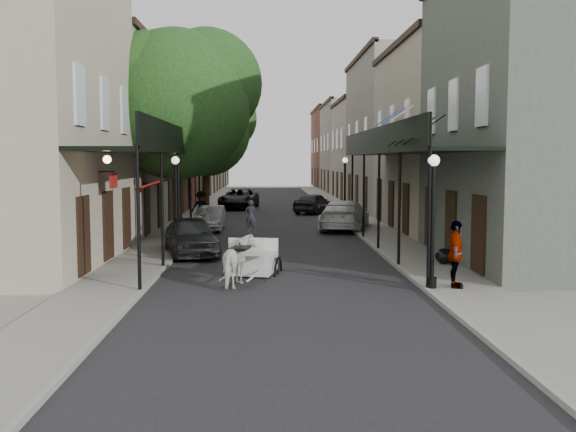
{
  "coord_description": "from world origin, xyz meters",
  "views": [
    {
      "loc": [
        -0.5,
        -19.52,
        3.68
      ],
      "look_at": [
        0.29,
        4.26,
        1.6
      ],
      "focal_mm": 40.0,
      "sensor_mm": 36.0,
      "label": 1
    }
  ],
  "objects": [
    {
      "name": "ground",
      "position": [
        0.0,
        0.0,
        0.0
      ],
      "size": [
        140.0,
        140.0,
        0.0
      ],
      "primitive_type": "plane",
      "color": "gray",
      "rests_on": "ground"
    },
    {
      "name": "tree_far",
      "position": [
        -4.25,
        24.18,
        5.84
      ],
      "size": [
        6.45,
        6.0,
        8.61
      ],
      "color": "#382619",
      "rests_on": "sidewalk_left"
    },
    {
      "name": "car_left_mid",
      "position": [
        -3.46,
        14.0,
        0.64
      ],
      "size": [
        1.37,
        3.91,
        1.29
      ],
      "primitive_type": "imported",
      "rotation": [
        0.0,
        0.0,
        -0.0
      ],
      "color": "#9A9A9F",
      "rests_on": "ground"
    },
    {
      "name": "lamppost_right_far",
      "position": [
        4.1,
        18.0,
        2.05
      ],
      "size": [
        0.32,
        0.32,
        3.71
      ],
      "color": "black",
      "rests_on": "sidewalk_right"
    },
    {
      "name": "tree_near",
      "position": [
        -4.2,
        10.18,
        6.49
      ],
      "size": [
        7.31,
        6.8,
        9.63
      ],
      "color": "#382619",
      "rests_on": "sidewalk_left"
    },
    {
      "name": "carriage",
      "position": [
        -0.83,
        1.25,
        0.96
      ],
      "size": [
        1.76,
        2.38,
        2.46
      ],
      "rotation": [
        0.0,
        0.0,
        -0.21
      ],
      "color": "black",
      "rests_on": "ground"
    },
    {
      "name": "sidewalk_right",
      "position": [
        5.0,
        20.0,
        0.06
      ],
      "size": [
        2.2,
        90.0,
        0.12
      ],
      "primitive_type": "cube",
      "color": "gray",
      "rests_on": "ground"
    },
    {
      "name": "car_right_near",
      "position": [
        3.6,
        14.0,
        0.79
      ],
      "size": [
        3.5,
        5.83,
        1.58
      ],
      "primitive_type": "imported",
      "rotation": [
        0.0,
        0.0,
        2.89
      ],
      "color": "silver",
      "rests_on": "ground"
    },
    {
      "name": "trash_bags",
      "position": [
        5.72,
        2.29,
        0.37
      ],
      "size": [
        0.89,
        1.04,
        0.54
      ],
      "color": "black",
      "rests_on": "sidewalk_right"
    },
    {
      "name": "road",
      "position": [
        0.0,
        20.0,
        0.01
      ],
      "size": [
        8.0,
        90.0,
        0.01
      ],
      "primitive_type": "cube",
      "color": "black",
      "rests_on": "ground"
    },
    {
      "name": "pedestrian_walking",
      "position": [
        -3.18,
        8.31,
        0.86
      ],
      "size": [
        0.96,
        0.82,
        1.72
      ],
      "primitive_type": "imported",
      "rotation": [
        0.0,
        0.0,
        0.22
      ],
      "color": "beige",
      "rests_on": "ground"
    },
    {
      "name": "sidewalk_left",
      "position": [
        -5.0,
        20.0,
        0.06
      ],
      "size": [
        2.2,
        90.0,
        0.12
      ],
      "primitive_type": "cube",
      "color": "gray",
      "rests_on": "ground"
    },
    {
      "name": "lamppost_right_near",
      "position": [
        4.1,
        -2.0,
        2.05
      ],
      "size": [
        0.32,
        0.32,
        3.71
      ],
      "color": "black",
      "rests_on": "sidewalk_right"
    },
    {
      "name": "gallery_right",
      "position": [
        4.79,
        6.98,
        4.05
      ],
      "size": [
        2.2,
        18.05,
        4.88
      ],
      "color": "black",
      "rests_on": "sidewalk_right"
    },
    {
      "name": "car_right_far",
      "position": [
        2.73,
        24.53,
        0.72
      ],
      "size": [
        3.31,
        4.54,
        1.44
      ],
      "primitive_type": "imported",
      "rotation": [
        0.0,
        0.0,
        2.71
      ],
      "color": "black",
      "rests_on": "ground"
    },
    {
      "name": "building_row_left",
      "position": [
        -8.6,
        30.0,
        5.25
      ],
      "size": [
        5.0,
        80.0,
        10.5
      ],
      "primitive_type": "cube",
      "color": "tan",
      "rests_on": "ground"
    },
    {
      "name": "building_row_right",
      "position": [
        8.6,
        30.0,
        5.25
      ],
      "size": [
        5.0,
        80.0,
        10.5
      ],
      "primitive_type": "cube",
      "color": "gray",
      "rests_on": "ground"
    },
    {
      "name": "horse",
      "position": [
        -1.3,
        -1.0,
        0.74
      ],
      "size": [
        1.13,
        1.87,
        1.47
      ],
      "primitive_type": "imported",
      "rotation": [
        0.0,
        0.0,
        2.94
      ],
      "color": "silver",
      "rests_on": "ground"
    },
    {
      "name": "gallery_left",
      "position": [
        -4.79,
        6.98,
        4.05
      ],
      "size": [
        2.2,
        18.05,
        4.88
      ],
      "color": "black",
      "rests_on": "sidewalk_left"
    },
    {
      "name": "car_left_near",
      "position": [
        -3.42,
        5.18,
        0.76
      ],
      "size": [
        2.82,
        4.75,
        1.51
      ],
      "primitive_type": "imported",
      "rotation": [
        0.0,
        0.0,
        0.25
      ],
      "color": "black",
      "rests_on": "ground"
    },
    {
      "name": "pedestrian_sidewalk_left",
      "position": [
        -4.2,
        16.71,
        1.03
      ],
      "size": [
        1.25,
        0.81,
        1.82
      ],
      "primitive_type": "imported",
      "rotation": [
        0.0,
        0.0,
        3.26
      ],
      "color": "gray",
      "rests_on": "sidewalk_left"
    },
    {
      "name": "lamppost_left",
      "position": [
        -4.1,
        6.0,
        2.05
      ],
      "size": [
        0.32,
        0.32,
        3.71
      ],
      "color": "black",
      "rests_on": "sidewalk_left"
    },
    {
      "name": "pedestrian_sidewalk_right",
      "position": [
        4.76,
        -2.0,
        1.06
      ],
      "size": [
        0.72,
        1.18,
        1.88
      ],
      "primitive_type": "imported",
      "rotation": [
        0.0,
        0.0,
        1.32
      ],
      "color": "gray",
      "rests_on": "sidewalk_right"
    },
    {
      "name": "car_left_far",
      "position": [
        -2.6,
        29.01,
        0.77
      ],
      "size": [
        3.12,
        5.8,
        1.55
      ],
      "primitive_type": "imported",
      "rotation": [
        0.0,
        0.0,
        -0.1
      ],
      "color": "black",
      "rests_on": "ground"
    }
  ]
}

